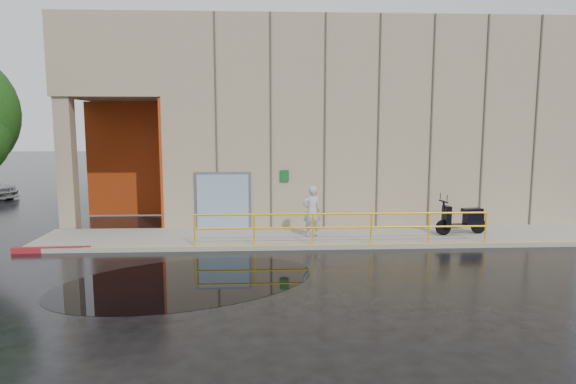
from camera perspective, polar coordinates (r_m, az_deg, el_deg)
The scene contains 8 objects.
ground at distance 13.77m, azimuth -9.87°, elevation -9.63°, with size 120.00×120.00×0.00m, color black.
sidewalk at distance 18.14m, azimuth 4.58°, elevation -5.02°, with size 20.00×3.00×0.15m, color gray.
building at distance 24.26m, azimuth 5.29°, elevation 8.05°, with size 20.00×10.17×8.00m.
guardrail at distance 16.74m, azimuth 6.05°, elevation -4.01°, with size 9.56×0.06×1.03m.
person at distance 17.74m, azimuth 2.66°, elevation -2.14°, with size 0.64×0.42×1.77m, color #B5B6BA.
scooter at distance 19.06m, azimuth 18.80°, elevation -1.98°, with size 1.93×0.88×1.47m.
red_curb at distance 17.91m, azimuth -24.80°, elevation -5.85°, with size 2.40×0.18×0.18m, color maroon.
puddle at distance 13.70m, azimuth -11.20°, elevation -9.73°, with size 6.89×4.24×0.01m, color black.
Camera 1 is at (1.67, -13.03, 4.11)m, focal length 32.00 mm.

